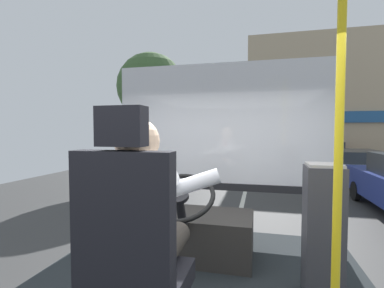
{
  "coord_description": "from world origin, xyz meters",
  "views": [
    {
      "loc": [
        0.45,
        -1.62,
        2.01
      ],
      "look_at": [
        -0.36,
        1.71,
        1.85
      ],
      "focal_mm": 26.09,
      "sensor_mm": 36.0,
      "label": 1
    }
  ],
  "objects_px": {
    "steering_console": "(192,232)",
    "parked_car_red": "(324,153)",
    "handrail_pole": "(338,162)",
    "driver_seat": "(133,259)",
    "parked_car_silver": "(355,165)",
    "fare_box": "(323,230)",
    "bus_driver": "(142,215)"
  },
  "relations": [
    {
      "from": "handrail_pole",
      "to": "parked_car_red",
      "type": "height_order",
      "value": "handrail_pole"
    },
    {
      "from": "handrail_pole",
      "to": "parked_car_silver",
      "type": "distance_m",
      "value": 11.36
    },
    {
      "from": "steering_console",
      "to": "parked_car_silver",
      "type": "xyz_separation_m",
      "value": [
        4.33,
        9.9,
        -0.43
      ]
    },
    {
      "from": "steering_console",
      "to": "fare_box",
      "type": "bearing_deg",
      "value": -19.96
    },
    {
      "from": "bus_driver",
      "to": "steering_console",
      "type": "xyz_separation_m",
      "value": [
        -0.0,
        1.11,
        -0.49
      ]
    },
    {
      "from": "handrail_pole",
      "to": "parked_car_silver",
      "type": "xyz_separation_m",
      "value": [
        3.33,
        10.79,
        -1.22
      ]
    },
    {
      "from": "bus_driver",
      "to": "parked_car_silver",
      "type": "distance_m",
      "value": 11.86
    },
    {
      "from": "bus_driver",
      "to": "fare_box",
      "type": "xyz_separation_m",
      "value": [
        1.04,
        0.73,
        -0.25
      ]
    },
    {
      "from": "bus_driver",
      "to": "fare_box",
      "type": "relative_size",
      "value": 0.87
    },
    {
      "from": "driver_seat",
      "to": "parked_car_red",
      "type": "relative_size",
      "value": 0.3
    },
    {
      "from": "steering_console",
      "to": "parked_car_red",
      "type": "xyz_separation_m",
      "value": [
        4.1,
        14.44,
        -0.34
      ]
    },
    {
      "from": "bus_driver",
      "to": "parked_car_silver",
      "type": "xyz_separation_m",
      "value": [
        4.33,
        11.0,
        -0.93
      ]
    },
    {
      "from": "steering_console",
      "to": "parked_car_red",
      "type": "height_order",
      "value": "steering_console"
    },
    {
      "from": "handrail_pole",
      "to": "driver_seat",
      "type": "bearing_deg",
      "value": -161.92
    },
    {
      "from": "driver_seat",
      "to": "parked_car_silver",
      "type": "relative_size",
      "value": 0.29
    },
    {
      "from": "bus_driver",
      "to": "parked_car_silver",
      "type": "bearing_deg",
      "value": 68.53
    },
    {
      "from": "steering_console",
      "to": "parked_car_red",
      "type": "bearing_deg",
      "value": 74.15
    },
    {
      "from": "fare_box",
      "to": "handrail_pole",
      "type": "bearing_deg",
      "value": -94.65
    },
    {
      "from": "steering_console",
      "to": "parked_car_red",
      "type": "distance_m",
      "value": 15.02
    },
    {
      "from": "bus_driver",
      "to": "parked_car_silver",
      "type": "height_order",
      "value": "bus_driver"
    },
    {
      "from": "driver_seat",
      "to": "handrail_pole",
      "type": "xyz_separation_m",
      "value": [
        1.0,
        0.33,
        0.48
      ]
    },
    {
      "from": "parked_car_silver",
      "to": "parked_car_red",
      "type": "height_order",
      "value": "parked_car_red"
    },
    {
      "from": "steering_console",
      "to": "fare_box",
      "type": "relative_size",
      "value": 1.17
    },
    {
      "from": "bus_driver",
      "to": "parked_car_red",
      "type": "relative_size",
      "value": 0.19
    },
    {
      "from": "parked_car_silver",
      "to": "parked_car_red",
      "type": "bearing_deg",
      "value": 92.87
    },
    {
      "from": "handrail_pole",
      "to": "parked_car_silver",
      "type": "height_order",
      "value": "handrail_pole"
    },
    {
      "from": "driver_seat",
      "to": "fare_box",
      "type": "distance_m",
      "value": 1.34
    },
    {
      "from": "parked_car_silver",
      "to": "fare_box",
      "type": "bearing_deg",
      "value": -107.76
    },
    {
      "from": "driver_seat",
      "to": "handrail_pole",
      "type": "bearing_deg",
      "value": 18.08
    },
    {
      "from": "fare_box",
      "to": "parked_car_red",
      "type": "xyz_separation_m",
      "value": [
        3.06,
        14.82,
        -0.58
      ]
    },
    {
      "from": "parked_car_silver",
      "to": "parked_car_red",
      "type": "distance_m",
      "value": 4.55
    },
    {
      "from": "bus_driver",
      "to": "parked_car_red",
      "type": "height_order",
      "value": "bus_driver"
    }
  ]
}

